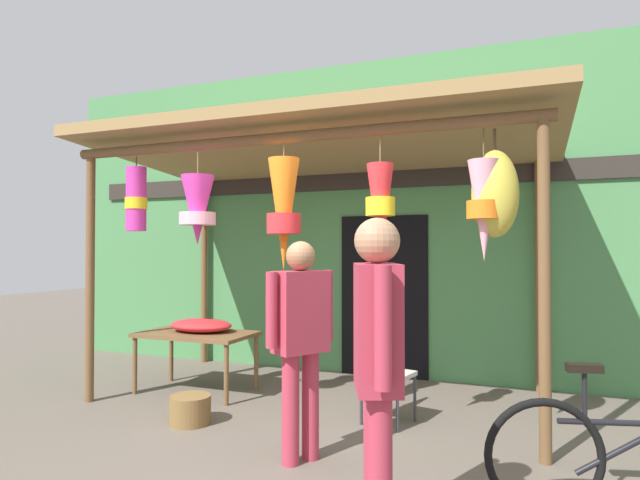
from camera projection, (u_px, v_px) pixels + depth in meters
name	position (u px, v px, depth m)	size (l,w,h in m)	color
ground_plane	(291.00, 439.00, 4.42)	(30.00, 30.00, 0.00)	#60564C
shop_facade	(374.00, 218.00, 6.82)	(9.30, 0.29, 3.97)	#47844C
market_stall_canopy	(322.00, 161.00, 5.52)	(4.87, 2.59, 2.85)	brown
display_table	(197.00, 338.00, 5.89)	(1.25, 0.73, 0.66)	brown
flower_heap_on_table	(202.00, 325.00, 5.93)	(0.73, 0.51, 0.14)	red
folding_chair	(381.00, 366.00, 4.89)	(0.48, 0.48, 0.84)	beige
wicker_basket_by_table	(190.00, 410.00, 4.82)	(0.37, 0.37, 0.25)	brown
parked_bicycle	(635.00, 458.00, 3.14)	(1.70, 0.59, 0.92)	black
vendor_in_orange	(377.00, 355.00, 2.73)	(0.35, 0.56, 1.74)	#B23347
customer_foreground	(301.00, 331.00, 3.97)	(0.40, 0.52, 1.64)	#B23347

